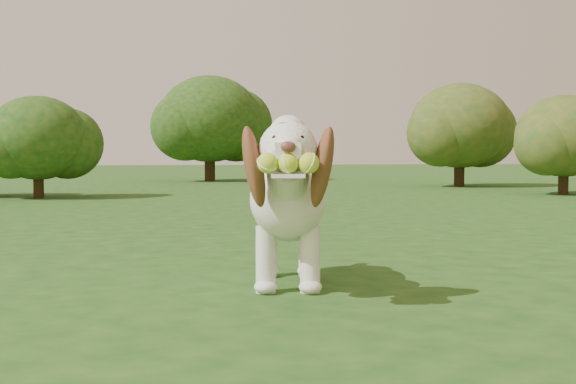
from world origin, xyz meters
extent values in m
plane|color=#174112|center=(0.00, 0.00, 0.00)|extent=(80.00, 80.00, 0.00)
ellipsoid|color=white|center=(0.01, 0.23, 0.39)|extent=(0.48, 0.73, 0.36)
ellipsoid|color=white|center=(-0.04, -0.02, 0.43)|extent=(0.41, 0.41, 0.35)
ellipsoid|color=white|center=(0.06, 0.46, 0.38)|extent=(0.38, 0.38, 0.32)
cylinder|color=white|center=(-0.07, -0.15, 0.52)|extent=(0.24, 0.31, 0.27)
sphere|color=white|center=(-0.09, -0.28, 0.66)|extent=(0.29, 0.29, 0.25)
sphere|color=white|center=(-0.09, -0.26, 0.72)|extent=(0.19, 0.19, 0.16)
cube|color=white|center=(-0.12, -0.42, 0.65)|extent=(0.13, 0.16, 0.07)
ellipsoid|color=#592D28|center=(-0.14, -0.49, 0.67)|extent=(0.06, 0.05, 0.05)
cube|color=white|center=(-0.12, -0.43, 0.55)|extent=(0.16, 0.18, 0.02)
ellipsoid|color=brown|center=(-0.23, -0.24, 0.58)|extent=(0.18, 0.23, 0.38)
ellipsoid|color=brown|center=(0.05, -0.30, 0.58)|extent=(0.17, 0.25, 0.38)
cylinder|color=white|center=(0.09, 0.60, 0.42)|extent=(0.10, 0.18, 0.14)
cylinder|color=white|center=(-0.13, 0.02, 0.15)|extent=(0.11, 0.11, 0.31)
cylinder|color=white|center=(0.07, -0.02, 0.15)|extent=(0.11, 0.11, 0.31)
cylinder|color=white|center=(-0.04, 0.46, 0.15)|extent=(0.11, 0.11, 0.31)
cylinder|color=white|center=(0.16, 0.42, 0.15)|extent=(0.11, 0.11, 0.31)
sphere|color=#A5D63B|center=(-0.21, -0.46, 0.60)|extent=(0.10, 0.10, 0.08)
sphere|color=#A5D63B|center=(-0.13, -0.47, 0.60)|extent=(0.10, 0.10, 0.08)
sphere|color=#A5D63B|center=(-0.05, -0.49, 0.60)|extent=(0.10, 0.10, 0.08)
cylinder|color=#382314|center=(-2.11, 7.74, 0.24)|extent=(0.15, 0.15, 0.48)
ellipsoid|color=#123C12|center=(-2.11, 7.74, 0.87)|extent=(1.43, 1.43, 1.22)
cylinder|color=#382314|center=(5.53, 10.02, 0.33)|extent=(0.20, 0.20, 0.66)
ellipsoid|color=#123C12|center=(5.53, 10.02, 1.20)|extent=(1.97, 1.97, 1.67)
cylinder|color=#382314|center=(0.98, 13.91, 0.40)|extent=(0.25, 0.25, 0.80)
ellipsoid|color=#123C12|center=(0.98, 13.91, 1.47)|extent=(2.41, 2.41, 2.05)
cylinder|color=#382314|center=(5.89, 7.02, 0.25)|extent=(0.16, 0.16, 0.50)
ellipsoid|color=#123C12|center=(5.89, 7.02, 0.93)|extent=(1.51, 1.51, 1.29)
camera|label=1|loc=(-0.71, -3.22, 0.64)|focal=45.00mm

